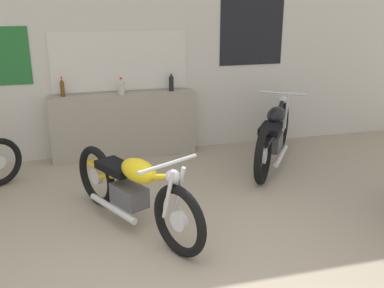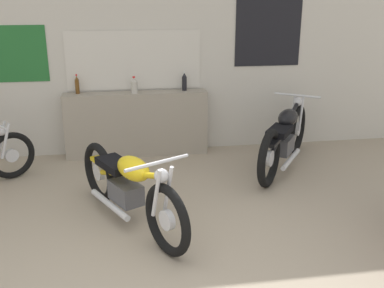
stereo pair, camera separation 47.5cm
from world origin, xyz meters
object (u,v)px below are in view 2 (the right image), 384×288
(bottle_left_center, at_px, (134,86))
(motorcycle_yellow, at_px, (128,186))
(motorcycle_black, at_px, (285,137))
(bottle_center, at_px, (184,82))
(bottle_leftmost, at_px, (77,85))

(bottle_left_center, bearing_deg, motorcycle_yellow, -94.25)
(motorcycle_black, distance_m, motorcycle_yellow, 2.40)
(motorcycle_black, bearing_deg, bottle_left_center, 157.74)
(bottle_center, distance_m, motorcycle_black, 1.60)
(bottle_left_center, relative_size, bottle_center, 0.85)
(bottle_center, height_order, motorcycle_yellow, bottle_center)
(bottle_leftmost, relative_size, motorcycle_black, 0.15)
(bottle_center, xyz_separation_m, motorcycle_black, (1.21, -0.86, -0.61))
(bottle_leftmost, bearing_deg, motorcycle_black, -18.17)
(motorcycle_black, relative_size, motorcycle_yellow, 0.94)
(bottle_left_center, relative_size, motorcycle_black, 0.13)
(bottle_center, relative_size, motorcycle_black, 0.16)
(bottle_center, xyz_separation_m, motorcycle_yellow, (-0.86, -2.09, -0.62))
(bottle_leftmost, distance_m, motorcycle_black, 2.89)
(bottle_left_center, bearing_deg, bottle_center, 6.16)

